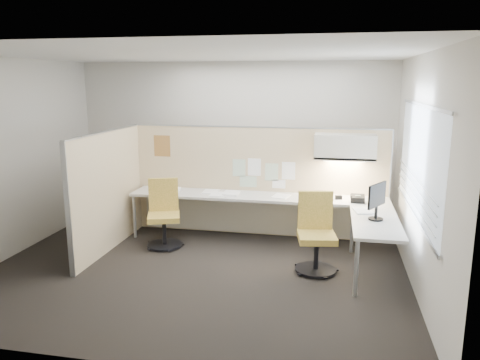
% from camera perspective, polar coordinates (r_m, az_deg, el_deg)
% --- Properties ---
extents(floor, '(5.50, 4.50, 0.01)m').
position_cam_1_polar(floor, '(6.46, -5.16, -10.64)').
color(floor, black).
rests_on(floor, ground).
extents(ceiling, '(5.50, 4.50, 0.01)m').
position_cam_1_polar(ceiling, '(5.97, -5.68, 15.11)').
color(ceiling, white).
rests_on(ceiling, wall_back).
extents(wall_back, '(5.50, 0.02, 2.80)m').
position_cam_1_polar(wall_back, '(8.21, -0.88, 4.47)').
color(wall_back, beige).
rests_on(wall_back, ground).
extents(wall_front, '(5.50, 0.02, 2.80)m').
position_cam_1_polar(wall_front, '(4.01, -14.70, -3.96)').
color(wall_front, beige).
rests_on(wall_front, ground).
extents(wall_left, '(0.02, 4.50, 2.80)m').
position_cam_1_polar(wall_left, '(7.33, -26.47, 2.30)').
color(wall_left, beige).
rests_on(wall_left, ground).
extents(wall_right, '(0.02, 4.50, 2.80)m').
position_cam_1_polar(wall_right, '(5.89, 21.14, 0.67)').
color(wall_right, beige).
rests_on(wall_right, ground).
extents(window_pane, '(0.01, 2.80, 1.30)m').
position_cam_1_polar(window_pane, '(5.86, 21.01, 2.12)').
color(window_pane, '#98A5B0').
rests_on(window_pane, wall_right).
extents(partition_back, '(4.10, 0.06, 1.75)m').
position_cam_1_polar(partition_back, '(7.57, 2.16, -0.21)').
color(partition_back, '#D0B590').
rests_on(partition_back, floor).
extents(partition_left, '(0.06, 2.20, 1.75)m').
position_cam_1_polar(partition_left, '(7.18, -15.71, -1.34)').
color(partition_left, '#D0B590').
rests_on(partition_left, floor).
extents(desk, '(4.00, 2.07, 0.73)m').
position_cam_1_polar(desk, '(7.13, 4.55, -3.28)').
color(desk, beige).
rests_on(desk, floor).
extents(overhead_bin, '(0.90, 0.36, 0.38)m').
position_cam_1_polar(overhead_bin, '(7.16, 12.67, 3.96)').
color(overhead_bin, beige).
rests_on(overhead_bin, partition_back).
extents(task_light_strip, '(0.60, 0.06, 0.02)m').
position_cam_1_polar(task_light_strip, '(7.19, 12.59, 2.30)').
color(task_light_strip, '#FFEABF').
rests_on(task_light_strip, overhead_bin).
extents(pinned_papers, '(1.01, 0.00, 0.47)m').
position_cam_1_polar(pinned_papers, '(7.49, 2.73, 0.89)').
color(pinned_papers, '#8CBF8C').
rests_on(pinned_papers, partition_back).
extents(poster, '(0.28, 0.00, 0.35)m').
position_cam_1_polar(poster, '(7.85, -9.48, 4.12)').
color(poster, orange).
rests_on(poster, partition_back).
extents(chair_left, '(0.60, 0.61, 1.00)m').
position_cam_1_polar(chair_left, '(7.21, -9.26, -4.31)').
color(chair_left, black).
rests_on(chair_left, floor).
extents(chair_right, '(0.55, 0.57, 1.03)m').
position_cam_1_polar(chair_right, '(6.29, 9.25, -6.67)').
color(chair_right, black).
rests_on(chair_right, floor).
extents(monitor, '(0.25, 0.41, 0.47)m').
position_cam_1_polar(monitor, '(6.18, 16.34, -2.25)').
color(monitor, black).
rests_on(monitor, desk).
extents(phone, '(0.21, 0.20, 0.12)m').
position_cam_1_polar(phone, '(7.07, 14.11, -2.22)').
color(phone, black).
rests_on(phone, desk).
extents(stapler, '(0.15, 0.07, 0.05)m').
position_cam_1_polar(stapler, '(7.25, 8.59, -1.86)').
color(stapler, black).
rests_on(stapler, desk).
extents(tape_dispenser, '(0.11, 0.08, 0.06)m').
position_cam_1_polar(tape_dispenser, '(7.18, 11.91, -2.09)').
color(tape_dispenser, black).
rests_on(tape_dispenser, desk).
extents(coat_hook, '(0.18, 0.48, 1.43)m').
position_cam_1_polar(coat_hook, '(6.45, -19.71, 1.77)').
color(coat_hook, silver).
rests_on(coat_hook, partition_left).
extents(paper_stack_0, '(0.28, 0.34, 0.03)m').
position_cam_1_polar(paper_stack_0, '(7.65, -8.22, -1.20)').
color(paper_stack_0, white).
rests_on(paper_stack_0, desk).
extents(paper_stack_1, '(0.24, 0.31, 0.02)m').
position_cam_1_polar(paper_stack_1, '(7.49, -3.60, -1.43)').
color(paper_stack_1, white).
rests_on(paper_stack_1, desk).
extents(paper_stack_2, '(0.23, 0.30, 0.04)m').
position_cam_1_polar(paper_stack_2, '(7.30, -1.09, -1.67)').
color(paper_stack_2, white).
rests_on(paper_stack_2, desk).
extents(paper_stack_3, '(0.29, 0.34, 0.01)m').
position_cam_1_polar(paper_stack_3, '(7.21, 5.01, -1.99)').
color(paper_stack_3, white).
rests_on(paper_stack_3, desk).
extents(paper_stack_4, '(0.31, 0.36, 0.03)m').
position_cam_1_polar(paper_stack_4, '(7.18, 8.59, -2.08)').
color(paper_stack_4, white).
rests_on(paper_stack_4, desk).
extents(paper_stack_5, '(0.28, 0.34, 0.02)m').
position_cam_1_polar(paper_stack_5, '(6.59, 14.77, -3.68)').
color(paper_stack_5, white).
rests_on(paper_stack_5, desk).
extents(paper_stack_6, '(0.23, 0.30, 0.02)m').
position_cam_1_polar(paper_stack_6, '(7.30, -2.68, -1.77)').
color(paper_stack_6, white).
rests_on(paper_stack_6, desk).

